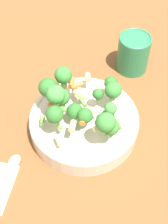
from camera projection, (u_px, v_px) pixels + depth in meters
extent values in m
plane|color=brown|center=(84.00, 129.00, 0.79)|extent=(3.00, 3.00, 0.00)
cylinder|color=beige|center=(84.00, 123.00, 0.77)|extent=(0.27, 0.27, 0.05)
torus|color=beige|center=(84.00, 118.00, 0.75)|extent=(0.27, 0.27, 0.01)
cylinder|color=#8CB766|center=(107.00, 124.00, 0.72)|extent=(0.01, 0.01, 0.01)
sphere|color=#3D8438|center=(107.00, 118.00, 0.71)|extent=(0.04, 0.04, 0.04)
cylinder|color=#8CB766|center=(112.00, 97.00, 0.74)|extent=(0.01, 0.01, 0.01)
sphere|color=#3D8438|center=(113.00, 90.00, 0.72)|extent=(0.04, 0.04, 0.04)
cylinder|color=#8CB766|center=(110.00, 133.00, 0.67)|extent=(0.01, 0.01, 0.02)
sphere|color=#3D8438|center=(111.00, 127.00, 0.66)|extent=(0.04, 0.04, 0.04)
cylinder|color=#8CB766|center=(49.00, 96.00, 0.73)|extent=(0.02, 0.02, 0.02)
sphere|color=#33722D|center=(48.00, 88.00, 0.70)|extent=(0.04, 0.04, 0.04)
cylinder|color=#8CB766|center=(64.00, 84.00, 0.75)|extent=(0.01, 0.01, 0.02)
sphere|color=#3D8438|center=(63.00, 75.00, 0.73)|extent=(0.04, 0.04, 0.04)
cylinder|color=#8CB766|center=(105.00, 130.00, 0.66)|extent=(0.02, 0.02, 0.02)
sphere|color=#3D8438|center=(106.00, 123.00, 0.64)|extent=(0.04, 0.04, 0.04)
cylinder|color=#8CB766|center=(112.00, 90.00, 0.76)|extent=(0.01, 0.01, 0.01)
sphere|color=#33722D|center=(112.00, 84.00, 0.75)|extent=(0.03, 0.03, 0.03)
cylinder|color=#8CB766|center=(110.00, 113.00, 0.71)|extent=(0.01, 0.01, 0.01)
sphere|color=#479342|center=(111.00, 109.00, 0.69)|extent=(0.03, 0.03, 0.03)
cylinder|color=#8CB766|center=(56.00, 102.00, 0.71)|extent=(0.02, 0.02, 0.02)
sphere|color=#479342|center=(56.00, 95.00, 0.69)|extent=(0.04, 0.04, 0.04)
cylinder|color=#8CB766|center=(85.00, 122.00, 0.71)|extent=(0.01, 0.01, 0.02)
sphere|color=#33722D|center=(85.00, 116.00, 0.69)|extent=(0.04, 0.04, 0.04)
cylinder|color=#8CB766|center=(55.00, 121.00, 0.69)|extent=(0.01, 0.01, 0.01)
sphere|color=#33722D|center=(55.00, 115.00, 0.67)|extent=(0.04, 0.04, 0.04)
cylinder|color=#8CB766|center=(62.00, 104.00, 0.73)|extent=(0.01, 0.01, 0.02)
sphere|color=#3D8438|center=(62.00, 97.00, 0.71)|extent=(0.04, 0.04, 0.04)
cylinder|color=#8CB766|center=(99.00, 99.00, 0.74)|extent=(0.01, 0.01, 0.01)
sphere|color=#33722D|center=(99.00, 95.00, 0.73)|extent=(0.03, 0.03, 0.03)
cylinder|color=#8CB766|center=(75.00, 118.00, 0.73)|extent=(0.01, 0.01, 0.02)
sphere|color=#33722D|center=(75.00, 111.00, 0.71)|extent=(0.04, 0.04, 0.04)
cylinder|color=beige|center=(76.00, 92.00, 0.76)|extent=(0.02, 0.03, 0.01)
cylinder|color=beige|center=(88.00, 77.00, 0.78)|extent=(0.03, 0.03, 0.01)
cylinder|color=#729E4C|center=(58.00, 125.00, 0.70)|extent=(0.01, 0.03, 0.01)
cylinder|color=beige|center=(102.00, 126.00, 0.68)|extent=(0.01, 0.02, 0.01)
cylinder|color=beige|center=(54.00, 84.00, 0.76)|extent=(0.02, 0.03, 0.01)
cylinder|color=orange|center=(71.00, 83.00, 0.75)|extent=(0.03, 0.03, 0.01)
cylinder|color=beige|center=(72.00, 126.00, 0.68)|extent=(0.03, 0.03, 0.01)
cylinder|color=beige|center=(95.00, 111.00, 0.70)|extent=(0.03, 0.02, 0.01)
cylinder|color=#729E4C|center=(81.00, 98.00, 0.75)|extent=(0.02, 0.02, 0.01)
cylinder|color=orange|center=(108.00, 111.00, 0.73)|extent=(0.03, 0.02, 0.01)
cylinder|color=orange|center=(82.00, 119.00, 0.69)|extent=(0.03, 0.03, 0.01)
cylinder|color=orange|center=(77.00, 85.00, 0.75)|extent=(0.03, 0.02, 0.01)
cylinder|color=beige|center=(99.00, 88.00, 0.77)|extent=(0.03, 0.02, 0.01)
cylinder|color=#729E4C|center=(56.00, 93.00, 0.76)|extent=(0.02, 0.03, 0.01)
cylinder|color=beige|center=(100.00, 127.00, 0.67)|extent=(0.03, 0.02, 0.01)
cylinder|color=beige|center=(58.00, 140.00, 0.69)|extent=(0.02, 0.03, 0.01)
cylinder|color=beige|center=(112.00, 86.00, 0.75)|extent=(0.02, 0.03, 0.01)
cylinder|color=#729E4C|center=(118.00, 125.00, 0.70)|extent=(0.03, 0.03, 0.01)
cylinder|color=#729E4C|center=(43.00, 120.00, 0.72)|extent=(0.02, 0.02, 0.01)
cylinder|color=#729E4C|center=(64.00, 109.00, 0.72)|extent=(0.02, 0.03, 0.01)
cylinder|color=orange|center=(53.00, 106.00, 0.75)|extent=(0.02, 0.02, 0.01)
cylinder|color=#729E4C|center=(83.00, 102.00, 0.74)|extent=(0.02, 0.03, 0.01)
cylinder|color=#2D7F51|center=(133.00, 54.00, 0.88)|extent=(0.09, 0.09, 0.11)
torus|color=#2D7F51|center=(136.00, 39.00, 0.84)|extent=(0.09, 0.09, 0.01)
ellipsoid|color=silver|center=(14.00, 161.00, 0.72)|extent=(0.04, 0.04, 0.01)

